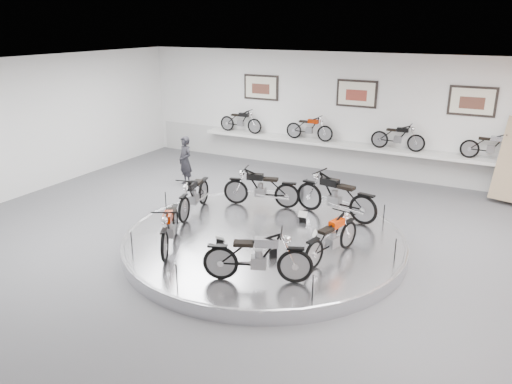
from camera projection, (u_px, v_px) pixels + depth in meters
The scene contains 22 objects.
floor at pixel (258, 252), 11.26m from camera, with size 16.00×16.00×0.00m, color #555558.
ceiling at pixel (258, 70), 9.96m from camera, with size 16.00×16.00×0.00m, color white.
wall_back at pixel (356, 115), 16.48m from camera, with size 16.00×16.00×0.00m, color silver.
wall_left at pixel (8, 130), 14.13m from camera, with size 14.00×14.00×0.00m, color silver.
dado_band at pixel (353, 157), 16.93m from camera, with size 15.68×0.04×1.10m, color #BCBCBA.
display_platform at pixel (264, 241), 11.46m from camera, with size 6.40×6.40×0.30m, color silver.
platform_rim at pixel (264, 236), 11.42m from camera, with size 6.40×6.40×0.10m, color #B2B2BA.
shelf at pixel (351, 146), 16.55m from camera, with size 11.00×0.55×0.10m, color silver.
poster_left at pixel (261, 87), 17.75m from camera, with size 1.35×0.06×0.88m, color beige.
poster_center at pixel (357, 94), 16.22m from camera, with size 1.35×0.06×0.88m, color beige.
poster_right at pixel (472, 101), 14.68m from camera, with size 1.35×0.06×0.88m, color beige.
shelf_bike_a at pixel (241, 123), 18.26m from camera, with size 1.22×0.42×0.73m, color black, non-canonical shape.
shelf_bike_b at pixel (309, 130), 17.07m from camera, with size 1.22×0.42×0.73m, color #861B00, non-canonical shape.
shelf_bike_c at pixel (398, 139), 15.76m from camera, with size 1.22×0.42×0.73m, color black, non-canonical shape.
shelf_bike_d at pixel (491, 148), 14.57m from camera, with size 1.22×0.42×0.73m, color #AFAEB3, non-canonical shape.
bike_a at pixel (336, 196), 12.28m from camera, with size 1.91×0.68×1.13m, color black, non-canonical shape.
bike_b at pixel (261, 188), 13.04m from camera, with size 1.74×0.61×1.02m, color black, non-canonical shape.
bike_c at pixel (194, 194), 12.56m from camera, with size 1.69×0.60×1.00m, color black, non-canonical shape.
bike_d at pixel (170, 226), 10.62m from camera, with size 1.68×0.59×0.99m, color #861B00, non-canonical shape.
bike_e at pixel (258, 256), 9.22m from camera, with size 1.75×0.62×1.03m, color #AFAEB3, non-canonical shape.
bike_f at pixel (332, 237), 10.14m from camera, with size 1.59×0.56×0.94m, color red, non-canonical shape.
visitor at pixel (185, 161), 15.65m from camera, with size 0.57×0.37×1.56m, color black.
Camera 1 is at (4.70, -9.07, 4.93)m, focal length 35.00 mm.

